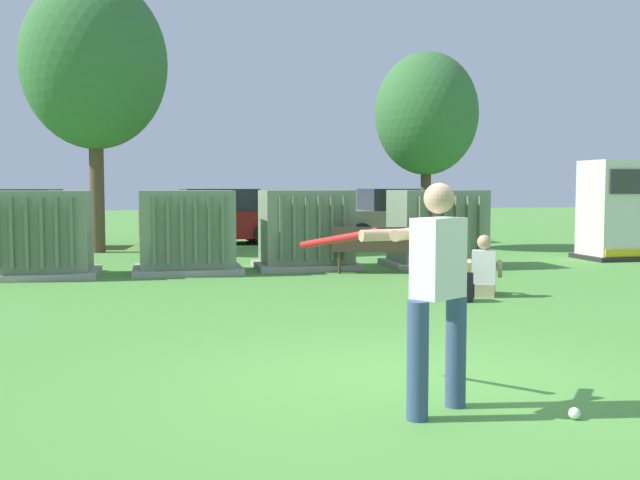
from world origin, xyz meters
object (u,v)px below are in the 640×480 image
object	(u,v)px
generator_enclosure	(617,211)
parked_car_right_of_center	(394,217)
park_bench	(378,246)
batter	(432,284)
parked_car_leftmost	(13,221)
transformer_mid_west	(187,233)
sports_ball	(574,413)
transformer_mid_east	(306,230)
backpack	(462,287)
transformer_west	(41,235)
transformer_east	(437,229)
seated_spectator	(484,272)
parked_car_left_of_center	(216,218)

from	to	relation	value
generator_enclosure	parked_car_right_of_center	distance (m)	7.05
park_bench	batter	bearing A→B (deg)	-104.09
park_bench	parked_car_leftmost	bearing A→B (deg)	135.94
parked_car_right_of_center	generator_enclosure	bearing A→B (deg)	-60.81
generator_enclosure	parked_car_leftmost	world-z (taller)	generator_enclosure
transformer_mid_west	sports_ball	bearing A→B (deg)	-76.73
transformer_mid_west	transformer_mid_east	bearing A→B (deg)	6.80
transformer_mid_west	backpack	world-z (taller)	transformer_mid_west
transformer_mid_east	parked_car_leftmost	size ratio (longest dim) A/B	0.48
backpack	transformer_west	bearing A→B (deg)	145.32
transformer_west	sports_ball	bearing A→B (deg)	-63.01
transformer_mid_east	transformer_east	world-z (taller)	same
generator_enclosure	backpack	bearing A→B (deg)	-138.92
seated_spectator	backpack	world-z (taller)	seated_spectator
batter	parked_car_leftmost	xyz separation A→B (m)	(-5.85, 16.62, -0.22)
batter	sports_ball	bearing A→B (deg)	-23.05
parked_car_leftmost	parked_car_left_of_center	distance (m)	5.54
transformer_mid_west	park_bench	world-z (taller)	transformer_mid_west
batter	transformer_mid_west	bearing A→B (deg)	98.36
parked_car_leftmost	generator_enclosure	bearing A→B (deg)	-23.56
batter	parked_car_right_of_center	xyz separation A→B (m)	(5.02, 16.53, -0.22)
park_bench	transformer_west	bearing A→B (deg)	172.52
transformer_mid_west	generator_enclosure	xyz separation A→B (m)	(9.89, 0.62, 0.35)
transformer_east	seated_spectator	size ratio (longest dim) A/B	2.18
park_bench	parked_car_right_of_center	xyz separation A→B (m)	(2.80, 7.72, 0.22)
transformer_east	backpack	size ratio (longest dim) A/B	4.77
parked_car_right_of_center	transformer_west	bearing A→B (deg)	-143.14
sports_ball	batter	bearing A→B (deg)	156.95
transformer_west	parked_car_leftmost	size ratio (longest dim) A/B	0.48
transformer_mid_west	parked_car_left_of_center	bearing A→B (deg)	81.26
batter	backpack	world-z (taller)	batter
transformer_east	batter	world-z (taller)	batter
transformer_mid_west	backpack	bearing A→B (deg)	-50.51
transformer_west	backpack	distance (m)	8.00
parked_car_left_of_center	parked_car_right_of_center	world-z (taller)	same
transformer_east	park_bench	world-z (taller)	transformer_east
backpack	parked_car_left_of_center	bearing A→B (deg)	102.89
transformer_east	generator_enclosure	size ratio (longest dim) A/B	0.91
sports_ball	parked_car_left_of_center	distance (m)	17.49
generator_enclosure	batter	xyz separation A→B (m)	(-8.45, -10.39, -0.16)
generator_enclosure	parked_car_left_of_center	xyz separation A→B (m)	(-8.77, 6.63, -0.38)
parked_car_leftmost	batter	bearing A→B (deg)	-70.60
generator_enclosure	seated_spectator	distance (m)	7.34
generator_enclosure	parked_car_left_of_center	bearing A→B (deg)	142.91
transformer_west	transformer_mid_east	bearing A→B (deg)	4.53
seated_spectator	park_bench	bearing A→B (deg)	102.98
transformer_mid_west	transformer_mid_east	xyz separation A→B (m)	(2.45, 0.29, 0.00)
seated_spectator	parked_car_right_of_center	xyz separation A→B (m)	(2.05, 10.97, 0.38)
transformer_mid_east	generator_enclosure	size ratio (longest dim) A/B	0.91
transformer_west	parked_car_right_of_center	distance (m)	11.47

